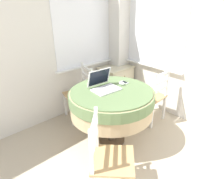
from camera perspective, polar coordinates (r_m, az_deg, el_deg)
The scene contains 9 objects.
corner_room_shell at distance 2.50m, azimuth 6.74°, elevation 11.81°, with size 4.64×5.25×2.55m.
round_dining_table at distance 2.56m, azimuth -0.09°, elevation -3.28°, with size 1.09×1.09×0.77m.
laptop at distance 2.53m, azimuth -2.38°, elevation 1.26°, with size 0.36×0.33×0.24m.
computer_mouse at distance 2.66m, azimuth 2.80°, elevation 1.77°, with size 0.06×0.09×0.05m.
cell_phone at distance 2.74m, azimuth 3.57°, elevation 2.07°, with size 0.06×0.12×0.01m.
dining_chair_near_back_window at distance 3.26m, azimuth -8.98°, elevation -1.13°, with size 0.48×0.49×0.88m.
dining_chair_near_right_window at distance 3.19m, azimuth 11.44°, elevation -1.98°, with size 0.43×0.42×0.88m.
dining_chair_camera_near at distance 2.00m, azimuth -1.03°, elevation -19.22°, with size 0.57×0.57×0.88m.
corner_cabinet at distance 3.83m, azimuth 1.12°, elevation 1.66°, with size 0.58×0.45×0.68m.
Camera 1 is at (-0.45, 0.64, 1.81)m, focal length 32.00 mm.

